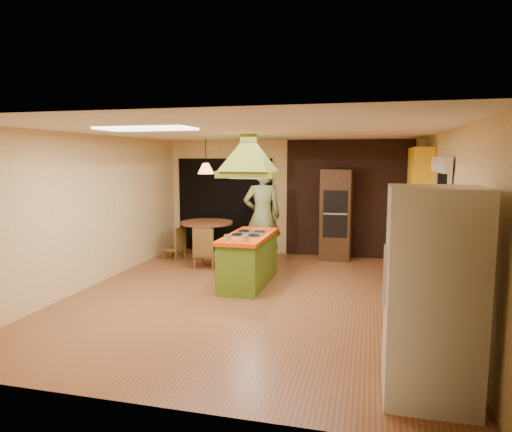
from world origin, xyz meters
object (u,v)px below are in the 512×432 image
(refrigerator, at_px, (432,295))
(kitchen_island, at_px, (249,259))
(wall_oven, at_px, (336,215))
(man, at_px, (262,216))
(canister_large, at_px, (413,224))
(dining_table, at_px, (207,233))

(refrigerator, bearing_deg, kitchen_island, 127.93)
(wall_oven, bearing_deg, man, -137.53)
(man, bearing_deg, canister_large, 143.89)
(refrigerator, xyz_separation_m, canister_large, (0.15, 3.79, 0.10))
(dining_table, xyz_separation_m, canister_large, (3.97, -0.95, 0.47))
(man, distance_m, canister_large, 2.75)
(refrigerator, relative_size, wall_oven, 1.00)
(kitchen_island, distance_m, wall_oven, 2.69)
(refrigerator, bearing_deg, dining_table, 128.50)
(dining_table, height_order, canister_large, canister_large)
(kitchen_island, height_order, canister_large, canister_large)
(refrigerator, relative_size, canister_large, 8.21)
(dining_table, bearing_deg, canister_large, -13.43)
(kitchen_island, relative_size, man, 0.85)
(kitchen_island, relative_size, dining_table, 1.57)
(man, height_order, canister_large, man)
(wall_oven, bearing_deg, canister_large, -48.32)
(kitchen_island, relative_size, canister_large, 7.41)
(kitchen_island, distance_m, dining_table, 2.07)
(man, height_order, dining_table, man)
(canister_large, bearing_deg, dining_table, 166.57)
(refrigerator, bearing_deg, wall_oven, 102.24)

